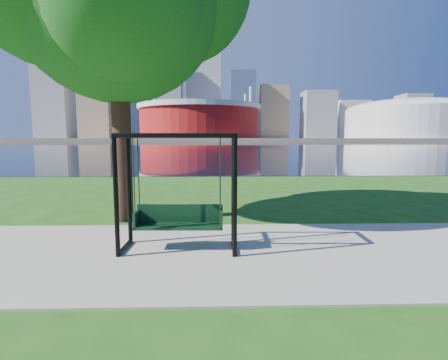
{
  "coord_description": "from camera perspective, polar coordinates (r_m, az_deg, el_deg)",
  "views": [
    {
      "loc": [
        0.05,
        -6.49,
        2.04
      ],
      "look_at": [
        0.22,
        0.0,
        1.26
      ],
      "focal_mm": 28.0,
      "sensor_mm": 36.0,
      "label": 1
    }
  ],
  "objects": [
    {
      "name": "ground",
      "position": [
        6.8,
        -1.92,
        -10.62
      ],
      "size": [
        900.0,
        900.0,
        0.0
      ],
      "primitive_type": "plane",
      "color": "#1E5114",
      "rests_on": "ground"
    },
    {
      "name": "path",
      "position": [
        6.32,
        -1.95,
        -11.85
      ],
      "size": [
        120.0,
        4.0,
        0.03
      ],
      "primitive_type": "cube",
      "color": "#9E937F",
      "rests_on": "ground"
    },
    {
      "name": "river",
      "position": [
        108.51,
        -1.6,
        5.79
      ],
      "size": [
        900.0,
        180.0,
        0.02
      ],
      "primitive_type": "cube",
      "color": "black",
      "rests_on": "ground"
    },
    {
      "name": "far_bank",
      "position": [
        312.49,
        -1.59,
        6.67
      ],
      "size": [
        900.0,
        228.0,
        2.0
      ],
      "primitive_type": "cube",
      "color": "#937F60",
      "rests_on": "ground"
    },
    {
      "name": "stadium",
      "position": [
        242.0,
        -4.0,
        9.73
      ],
      "size": [
        83.0,
        83.0,
        32.0
      ],
      "color": "maroon",
      "rests_on": "far_bank"
    },
    {
      "name": "arena",
      "position": [
        276.98,
        27.96,
        8.94
      ],
      "size": [
        84.0,
        84.0,
        26.56
      ],
      "color": "beige",
      "rests_on": "far_bank"
    },
    {
      "name": "skyline",
      "position": [
        327.66,
        -2.37,
        12.79
      ],
      "size": [
        392.0,
        66.0,
        96.5
      ],
      "color": "gray",
      "rests_on": "far_bank"
    },
    {
      "name": "swing",
      "position": [
        6.34,
        -7.4,
        -2.41
      ],
      "size": [
        2.1,
        0.95,
        2.13
      ],
      "rotation": [
        0.0,
        0.0,
        -0.03
      ],
      "color": "black",
      "rests_on": "ground"
    }
  ]
}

